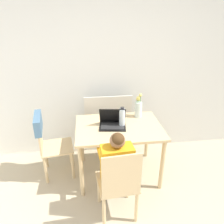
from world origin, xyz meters
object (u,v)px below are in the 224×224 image
(chair_occupied, at_px, (119,184))
(laptop, at_px, (113,122))
(chair_spare, at_px, (46,136))
(person_seated, at_px, (116,164))
(flower_vase, at_px, (138,108))
(water_bottle, at_px, (122,117))

(chair_occupied, xyz_separation_m, laptop, (0.03, 0.72, 0.34))
(chair_spare, height_order, person_seated, person_seated)
(person_seated, bearing_deg, flower_vase, -121.63)
(chair_occupied, bearing_deg, laptop, -97.06)
(chair_spare, height_order, laptop, laptop)
(person_seated, bearing_deg, chair_occupied, 90.00)
(chair_spare, bearing_deg, person_seated, -138.00)
(chair_spare, distance_m, water_bottle, 1.00)
(laptop, height_order, flower_vase, flower_vase)
(laptop, bearing_deg, chair_occupied, -84.67)
(chair_occupied, relative_size, flower_vase, 2.62)
(chair_occupied, xyz_separation_m, flower_vase, (0.41, 0.95, 0.41))
(person_seated, height_order, flower_vase, flower_vase)
(chair_occupied, xyz_separation_m, person_seated, (-0.01, 0.12, 0.16))
(flower_vase, xyz_separation_m, water_bottle, (-0.26, -0.24, -0.02))
(laptop, xyz_separation_m, water_bottle, (0.12, -0.01, 0.06))
(laptop, xyz_separation_m, flower_vase, (0.38, 0.23, 0.08))
(chair_spare, bearing_deg, chair_occupied, -142.40)
(chair_occupied, relative_size, water_bottle, 3.53)
(chair_occupied, bearing_deg, flower_vase, -118.04)
(chair_occupied, relative_size, chair_spare, 0.99)
(person_seated, bearing_deg, laptop, -98.50)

